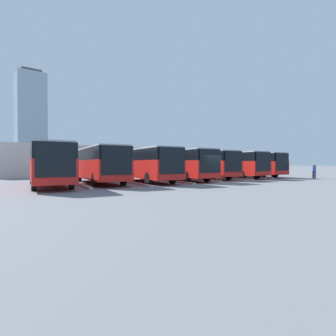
% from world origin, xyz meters
% --- Properties ---
extents(ground_plane, '(600.00, 600.00, 0.00)m').
position_xyz_m(ground_plane, '(0.00, 0.00, 0.00)').
color(ground_plane, slate).
extents(bus_0, '(4.21, 10.93, 3.19)m').
position_xyz_m(bus_0, '(-12.98, -5.41, 1.79)').
color(bus_0, red).
rests_on(bus_0, ground_plane).
extents(curb_divider_0, '(1.39, 7.41, 0.15)m').
position_xyz_m(curb_divider_0, '(-10.82, -3.83, 0.07)').
color(curb_divider_0, '#B2B2AD').
rests_on(curb_divider_0, ground_plane).
extents(bus_1, '(4.21, 10.93, 3.19)m').
position_xyz_m(bus_1, '(-8.65, -5.17, 1.79)').
color(bus_1, red).
rests_on(bus_1, ground_plane).
extents(curb_divider_1, '(1.39, 7.41, 0.15)m').
position_xyz_m(curb_divider_1, '(-6.49, -3.59, 0.07)').
color(curb_divider_1, '#B2B2AD').
rests_on(curb_divider_1, ground_plane).
extents(bus_2, '(4.21, 10.93, 3.19)m').
position_xyz_m(bus_2, '(-4.32, -5.81, 1.79)').
color(bus_2, red).
rests_on(bus_2, ground_plane).
extents(curb_divider_2, '(1.39, 7.41, 0.15)m').
position_xyz_m(curb_divider_2, '(-2.16, -4.23, 0.07)').
color(curb_divider_2, '#B2B2AD').
rests_on(curb_divider_2, ground_plane).
extents(bus_3, '(4.21, 10.93, 3.19)m').
position_xyz_m(bus_3, '(0.00, -4.92, 1.79)').
color(bus_3, red).
rests_on(bus_3, ground_plane).
extents(curb_divider_3, '(1.39, 7.41, 0.15)m').
position_xyz_m(curb_divider_3, '(2.16, -3.35, 0.07)').
color(curb_divider_3, '#B2B2AD').
rests_on(curb_divider_3, ground_plane).
extents(bus_4, '(4.21, 10.93, 3.19)m').
position_xyz_m(bus_4, '(4.33, -4.89, 1.79)').
color(bus_4, red).
rests_on(bus_4, ground_plane).
extents(curb_divider_4, '(1.39, 7.41, 0.15)m').
position_xyz_m(curb_divider_4, '(6.49, -3.32, 0.07)').
color(curb_divider_4, '#B2B2AD').
rests_on(curb_divider_4, ground_plane).
extents(bus_5, '(4.21, 10.93, 3.19)m').
position_xyz_m(bus_5, '(8.66, -5.81, 1.79)').
color(bus_5, red).
rests_on(bus_5, ground_plane).
extents(curb_divider_5, '(1.39, 7.41, 0.15)m').
position_xyz_m(curb_divider_5, '(10.82, -4.24, 0.07)').
color(curb_divider_5, '#B2B2AD').
rests_on(curb_divider_5, ground_plane).
extents(bus_6, '(4.21, 10.93, 3.19)m').
position_xyz_m(bus_6, '(12.98, -5.10, 1.79)').
color(bus_6, red).
rests_on(bus_6, ground_plane).
extents(pedestrian, '(0.40, 0.42, 1.80)m').
position_xyz_m(pedestrian, '(-15.21, 2.16, 0.97)').
color(pedestrian, '#38384C').
rests_on(pedestrian, ground_plane).
extents(station_building, '(32.43, 14.67, 4.41)m').
position_xyz_m(station_building, '(0.00, -25.96, 2.23)').
color(station_building, beige).
rests_on(station_building, ground_plane).
extents(office_tower, '(19.19, 19.19, 70.18)m').
position_xyz_m(office_tower, '(-18.28, -197.83, 34.49)').
color(office_tower, '#93A8B7').
rests_on(office_tower, ground_plane).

